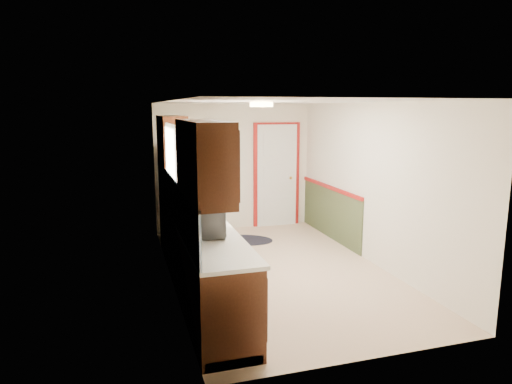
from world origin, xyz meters
TOP-DOWN VIEW (x-y plane):
  - room_shell at (0.00, 0.00)m, footprint 3.20×5.20m
  - kitchen_run at (-1.24, -0.29)m, footprint 0.63×4.00m
  - back_wall_trim at (0.99, 2.21)m, footprint 1.12×2.30m
  - ceiling_fixture at (-0.30, -0.20)m, footprint 0.30×0.30m
  - microwave at (-1.20, -1.10)m, footprint 0.41×0.62m
  - refrigerator at (-1.02, 2.05)m, footprint 0.74×0.73m
  - rug at (-0.06, 1.59)m, footprint 1.19×1.00m
  - cooktop at (-1.19, 1.15)m, footprint 0.46×0.55m

SIDE VIEW (x-z plane):
  - rug at x=-0.06m, z-range 0.00..0.01m
  - kitchen_run at x=-1.24m, z-range -0.29..1.91m
  - refrigerator at x=-1.02m, z-range 0.00..1.69m
  - back_wall_trim at x=0.99m, z-range -0.15..1.93m
  - cooktop at x=-1.19m, z-range 0.94..0.96m
  - microwave at x=-1.20m, z-range 0.94..1.33m
  - room_shell at x=0.00m, z-range -0.06..2.46m
  - ceiling_fixture at x=-0.30m, z-range 2.33..2.39m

